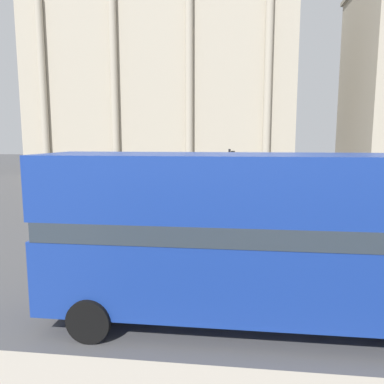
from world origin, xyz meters
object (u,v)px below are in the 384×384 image
Objects in this scene: car_white at (168,203)px; pedestrian_red at (155,187)px; traffic_light_mid at (231,176)px; car_silver at (195,196)px; pedestrian_white at (155,187)px; traffic_light_near at (229,197)px; traffic_light_far at (325,173)px; pedestrian_black at (208,199)px; plaza_building_left at (164,78)px; double_decker_bus at (260,233)px; pedestrian_blue at (148,186)px.

car_white is 6.29m from pedestrian_red.
car_silver is at bearing 116.55° from traffic_light_mid.
pedestrian_white reaches higher than car_silver.
traffic_light_near is 2.56× the size of pedestrian_red.
traffic_light_far is 8.47m from pedestrian_black.
plaza_building_left is 8.51× the size of traffic_light_near.
pedestrian_white is at bearing 15.13° from car_silver.
plaza_building_left is at bearing 103.96° from traffic_light_near.
pedestrian_white is (-5.77, 14.80, -1.65)m from traffic_light_near.
car_white is (-3.87, 9.75, -1.97)m from traffic_light_near.
double_decker_bus is at bearing -76.83° from traffic_light_near.
traffic_light_mid is 10.80m from pedestrian_blue.
traffic_light_near reaches higher than traffic_light_far.
pedestrian_white reaches higher than pedestrian_blue.
traffic_light_far is at bearing 65.63° from traffic_light_near.
pedestrian_blue is 1.59m from pedestrian_white.
double_decker_bus is 2.49× the size of car_silver.
traffic_light_mid reaches higher than car_silver.
double_decker_bus is at bearing -130.42° from car_white.
car_white is at bearing 151.56° from traffic_light_mid.
traffic_light_far is 0.85× the size of car_white.
traffic_light_far reaches higher than car_white.
car_silver is 2.60× the size of pedestrian_blue.
plaza_building_left is at bearing -144.09° from pedestrian_white.
pedestrian_red is at bearing -142.04° from pedestrian_white.
traffic_light_mid reaches higher than pedestrian_white.
pedestrian_blue is at bearing 167.92° from traffic_light_far.
traffic_light_near is 1.16× the size of traffic_light_far.
pedestrian_red is (-5.95, 15.68, -1.75)m from traffic_light_near.
traffic_light_near is 17.54m from pedestrian_blue.
pedestrian_red is (0.67, -0.47, -0.00)m from pedestrian_blue.
car_white is 6.97m from pedestrian_blue.
double_decker_bus is 2.49× the size of car_white.
pedestrian_white reaches higher than pedestrian_red.
pedestrian_white is (-5.68, 7.09, -1.60)m from traffic_light_mid.
traffic_light_near is (10.15, -40.83, -10.22)m from plaza_building_left.
pedestrian_blue reaches higher than car_white.
traffic_light_far is at bearing -125.42° from car_silver.
traffic_light_near is (-0.80, 3.42, 0.32)m from double_decker_bus.
traffic_light_far is at bearing 42.80° from traffic_light_mid.
pedestrian_white reaches higher than pedestrian_black.
car_white is 5.41m from pedestrian_white.
pedestrian_blue is at bearing 161.90° from pedestrian_red.
pedestrian_red is at bearing -80.53° from plaza_building_left.
double_decker_bus is at bearing -85.39° from traffic_light_mid.
traffic_light_near is at bearing 150.65° from car_silver.
traffic_light_near reaches higher than car_white.
traffic_light_mid is (10.05, -33.12, -10.26)m from plaza_building_left.
double_decker_bus is at bearing 46.22° from pedestrian_white.
double_decker_bus is at bearing 151.02° from car_silver.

